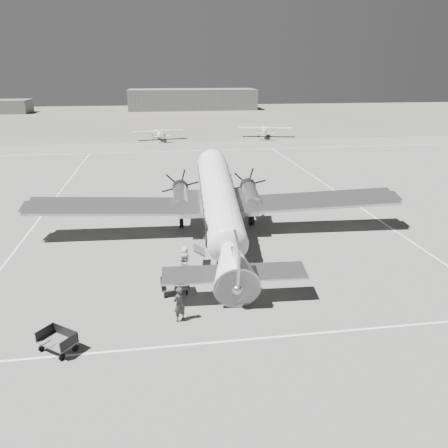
# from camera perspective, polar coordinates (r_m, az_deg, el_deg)

# --- Properties ---
(ground) EXTENTS (260.00, 260.00, 0.00)m
(ground) POSITION_cam_1_polar(r_m,az_deg,el_deg) (35.19, 3.69, -1.56)
(ground) COLOR slate
(ground) RESTS_ON ground
(taxi_line_near) EXTENTS (60.00, 0.15, 0.01)m
(taxi_line_near) POSITION_cam_1_polar(r_m,az_deg,el_deg) (23.16, 11.16, -13.91)
(taxi_line_near) COLOR white
(taxi_line_near) RESTS_ON ground
(taxi_line_right) EXTENTS (0.15, 80.00, 0.01)m
(taxi_line_right) POSITION_cam_1_polar(r_m,az_deg,el_deg) (39.41, 21.00, -0.51)
(taxi_line_right) COLOR white
(taxi_line_right) RESTS_ON ground
(taxi_line_left) EXTENTS (0.15, 60.00, 0.01)m
(taxi_line_left) POSITION_cam_1_polar(r_m,az_deg,el_deg) (45.25, -22.12, 1.84)
(taxi_line_left) COLOR white
(taxi_line_left) RESTS_ON ground
(taxi_line_horizon) EXTENTS (90.00, 0.15, 0.01)m
(taxi_line_horizon) POSITION_cam_1_polar(r_m,az_deg,el_deg) (73.52, -2.93, 9.58)
(taxi_line_horizon) COLOR white
(taxi_line_horizon) RESTS_ON ground
(grass_infield) EXTENTS (260.00, 90.00, 0.01)m
(grass_infield) POSITION_cam_1_polar(r_m,az_deg,el_deg) (127.90, -5.50, 13.73)
(grass_infield) COLOR #646254
(grass_infield) RESTS_ON ground
(hangar_main) EXTENTS (42.00, 14.00, 6.60)m
(hangar_main) POSITION_cam_1_polar(r_m,az_deg,el_deg) (152.84, -4.17, 15.94)
(hangar_main) COLOR slate
(hangar_main) RESTS_ON ground
(dc3_airliner) EXTENTS (31.27, 22.47, 5.77)m
(dc3_airliner) POSITION_cam_1_polar(r_m,az_deg,el_deg) (32.88, -0.52, 2.27)
(dc3_airliner) COLOR #ACACAF
(dc3_airliner) RESTS_ON ground
(light_plane_left) EXTENTS (10.73, 9.25, 1.99)m
(light_plane_left) POSITION_cam_1_polar(r_m,az_deg,el_deg) (85.33, -8.48, 11.45)
(light_plane_left) COLOR silver
(light_plane_left) RESTS_ON ground
(light_plane_right) EXTENTS (12.21, 10.75, 2.18)m
(light_plane_right) POSITION_cam_1_polar(r_m,az_deg,el_deg) (88.39, 5.30, 11.91)
(light_plane_right) COLOR silver
(light_plane_right) RESTS_ON ground
(baggage_cart_near) EXTENTS (1.80, 1.34, 0.97)m
(baggage_cart_near) POSITION_cam_1_polar(r_m,az_deg,el_deg) (26.35, -6.44, -8.05)
(baggage_cart_near) COLOR #585858
(baggage_cart_near) RESTS_ON ground
(baggage_cart_far) EXTENTS (2.21, 2.13, 1.02)m
(baggage_cart_far) POSITION_cam_1_polar(r_m,az_deg,el_deg) (22.71, -20.92, -14.16)
(baggage_cart_far) COLOR #585858
(baggage_cart_far) RESTS_ON ground
(ground_crew) EXTENTS (0.86, 0.79, 1.97)m
(ground_crew) POSITION_cam_1_polar(r_m,az_deg,el_deg) (23.44, -5.86, -10.35)
(ground_crew) COLOR #303030
(ground_crew) RESTS_ON ground
(ramp_agent) EXTENTS (0.84, 1.02, 1.93)m
(ramp_agent) POSITION_cam_1_polar(r_m,az_deg,el_deg) (27.49, -5.10, -5.67)
(ramp_agent) COLOR beige
(ramp_agent) RESTS_ON ground
(passenger) EXTENTS (0.86, 1.01, 1.75)m
(passenger) POSITION_cam_1_polar(r_m,az_deg,el_deg) (28.78, -5.14, -4.66)
(passenger) COLOR #B8B8B6
(passenger) RESTS_ON ground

